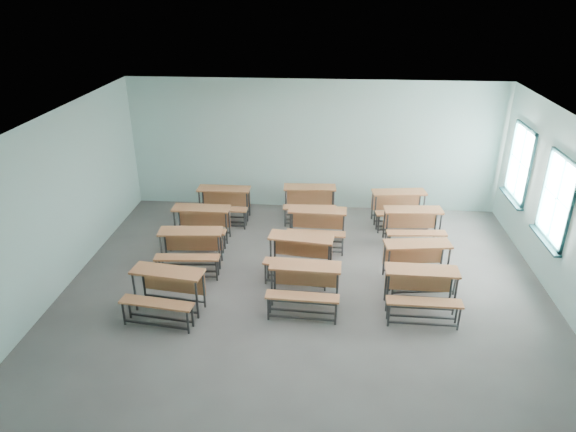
% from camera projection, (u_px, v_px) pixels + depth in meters
% --- Properties ---
extents(room, '(9.04, 8.04, 3.24)m').
position_uv_depth(room, '(311.00, 214.00, 8.87)').
color(room, slate).
rests_on(room, ground).
extents(desk_unit_r0c0, '(1.34, 0.99, 0.78)m').
position_uv_depth(desk_unit_r0c0, '(166.00, 287.00, 8.75)').
color(desk_unit_r0c0, '#AA663D').
rests_on(desk_unit_r0c0, ground).
extents(desk_unit_r0c1, '(1.28, 0.89, 0.78)m').
position_uv_depth(desk_unit_r0c1, '(305.00, 281.00, 8.92)').
color(desk_unit_r0c1, '#AA663D').
rests_on(desk_unit_r0c1, ground).
extents(desk_unit_r0c2, '(1.26, 0.85, 0.78)m').
position_uv_depth(desk_unit_r0c2, '(422.00, 286.00, 8.78)').
color(desk_unit_r0c2, '#AA663D').
rests_on(desk_unit_r0c2, ground).
extents(desk_unit_r1c0, '(1.30, 0.92, 0.78)m').
position_uv_depth(desk_unit_r1c0, '(190.00, 245.00, 10.13)').
color(desk_unit_r1c0, '#AA663D').
rests_on(desk_unit_r1c0, ground).
extents(desk_unit_r1c1, '(1.34, 0.99, 0.78)m').
position_uv_depth(desk_unit_r1c1, '(300.00, 251.00, 9.90)').
color(desk_unit_r1c1, '#AA663D').
rests_on(desk_unit_r1c1, ground).
extents(desk_unit_r1c2, '(1.34, 0.99, 0.78)m').
position_uv_depth(desk_unit_r1c2, '(418.00, 258.00, 9.65)').
color(desk_unit_r1c2, '#AA663D').
rests_on(desk_unit_r1c2, ground).
extents(desk_unit_r2c0, '(1.25, 0.84, 0.78)m').
position_uv_depth(desk_unit_r2c0, '(201.00, 220.00, 11.15)').
color(desk_unit_r2c0, '#AA663D').
rests_on(desk_unit_r2c0, ground).
extents(desk_unit_r2c1, '(1.27, 0.88, 0.78)m').
position_uv_depth(desk_unit_r2c1, '(317.00, 222.00, 11.06)').
color(desk_unit_r2c1, '#AA663D').
rests_on(desk_unit_r2c1, ground).
extents(desk_unit_r2c2, '(1.30, 0.91, 0.78)m').
position_uv_depth(desk_unit_r2c2, '(413.00, 222.00, 11.07)').
color(desk_unit_r2c2, '#AA663D').
rests_on(desk_unit_r2c2, ground).
extents(desk_unit_r3c0, '(1.25, 0.84, 0.78)m').
position_uv_depth(desk_unit_r3c0, '(224.00, 200.00, 12.18)').
color(desk_unit_r3c0, '#AA663D').
rests_on(desk_unit_r3c0, ground).
extents(desk_unit_r3c1, '(1.28, 0.89, 0.78)m').
position_uv_depth(desk_unit_r3c1, '(310.00, 198.00, 12.26)').
color(desk_unit_r3c1, '#AA663D').
rests_on(desk_unit_r3c1, ground).
extents(desk_unit_r3c2, '(1.34, 0.98, 0.78)m').
position_uv_depth(desk_unit_r3c2, '(399.00, 203.00, 11.98)').
color(desk_unit_r3c2, '#AA663D').
rests_on(desk_unit_r3c2, ground).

